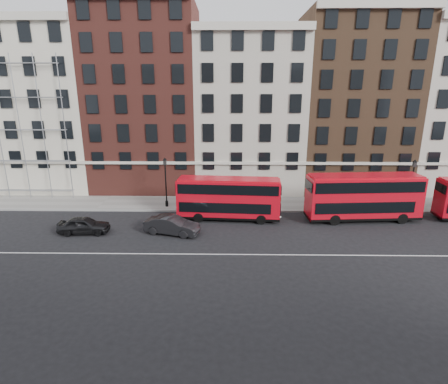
{
  "coord_description": "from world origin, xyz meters",
  "views": [
    {
      "loc": [
        -2.4,
        -26.56,
        12.12
      ],
      "look_at": [
        -2.91,
        5.0,
        3.0
      ],
      "focal_mm": 28.0,
      "sensor_mm": 36.0,
      "label": 1
    }
  ],
  "objects_px": {
    "bus_b": "(228,198)",
    "car_rear": "(84,225)",
    "bus_c": "(363,196)",
    "car_front": "(172,225)"
  },
  "relations": [
    {
      "from": "car_front",
      "to": "bus_b",
      "type": "bearing_deg",
      "value": -37.85
    },
    {
      "from": "bus_c",
      "to": "car_front",
      "type": "xyz_separation_m",
      "value": [
        -17.88,
        -3.7,
        -1.63
      ]
    },
    {
      "from": "bus_b",
      "to": "car_rear",
      "type": "xyz_separation_m",
      "value": [
        -12.73,
        -3.68,
        -1.47
      ]
    },
    {
      "from": "bus_b",
      "to": "car_rear",
      "type": "bearing_deg",
      "value": -159.69
    },
    {
      "from": "bus_b",
      "to": "bus_c",
      "type": "bearing_deg",
      "value": 4.14
    },
    {
      "from": "bus_c",
      "to": "car_front",
      "type": "relative_size",
      "value": 2.25
    },
    {
      "from": "bus_c",
      "to": "bus_b",
      "type": "bearing_deg",
      "value": 175.73
    },
    {
      "from": "bus_b",
      "to": "car_rear",
      "type": "relative_size",
      "value": 2.27
    },
    {
      "from": "bus_b",
      "to": "car_rear",
      "type": "height_order",
      "value": "bus_b"
    },
    {
      "from": "bus_c",
      "to": "car_front",
      "type": "distance_m",
      "value": 18.33
    }
  ]
}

